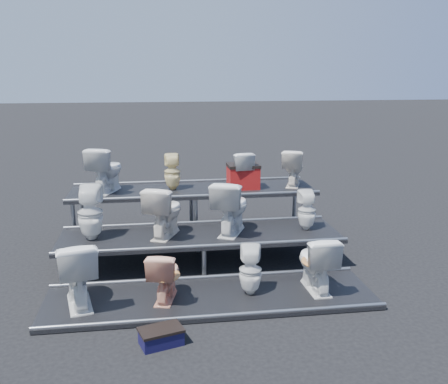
{
  "coord_description": "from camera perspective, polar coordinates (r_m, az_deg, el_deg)",
  "views": [
    {
      "loc": [
        -0.68,
        -7.16,
        2.88
      ],
      "look_at": [
        0.37,
        0.1,
        1.08
      ],
      "focal_mm": 40.0,
      "sensor_mm": 36.0,
      "label": 1
    }
  ],
  "objects": [
    {
      "name": "ground",
      "position": [
        7.74,
        -2.66,
        -8.04
      ],
      "size": [
        80.0,
        80.0,
        0.0
      ],
      "primitive_type": "plane",
      "color": "black",
      "rests_on": "ground"
    },
    {
      "name": "toilet_7",
      "position": [
        7.82,
        9.45,
        -2.06
      ],
      "size": [
        0.28,
        0.29,
        0.61
      ],
      "primitive_type": "imported",
      "rotation": [
        0.0,
        0.0,
        3.11
      ],
      "color": "white",
      "rests_on": "tier_mid"
    },
    {
      "name": "toilet_1",
      "position": [
        6.36,
        -6.79,
        -9.39
      ],
      "size": [
        0.5,
        0.7,
        0.64
      ],
      "primitive_type": "imported",
      "rotation": [
        0.0,
        0.0,
        2.9
      ],
      "color": "#EDA483",
      "rests_on": "tier_front"
    },
    {
      "name": "tier_front",
      "position": [
        6.55,
        -1.51,
        -11.99
      ],
      "size": [
        4.2,
        1.2,
        0.06
      ],
      "primitive_type": "cube",
      "color": "black",
      "rests_on": "ground"
    },
    {
      "name": "toilet_11",
      "position": [
        8.97,
        7.91,
        2.8
      ],
      "size": [
        0.58,
        0.73,
        0.66
      ],
      "primitive_type": "imported",
      "rotation": [
        0.0,
        0.0,
        2.77
      ],
      "color": "white",
      "rests_on": "tier_back"
    },
    {
      "name": "toilet_3",
      "position": [
        6.67,
        10.49,
        -7.88
      ],
      "size": [
        0.44,
        0.76,
        0.76
      ],
      "primitive_type": "imported",
      "rotation": [
        0.0,
        0.0,
        3.17
      ],
      "color": "white",
      "rests_on": "tier_front"
    },
    {
      "name": "red_crate",
      "position": [
        8.72,
        2.2,
        1.68
      ],
      "size": [
        0.53,
        0.43,
        0.38
      ],
      "primitive_type": "cube",
      "rotation": [
        0.0,
        0.0,
        0.02
      ],
      "color": "maroon",
      "rests_on": "tier_back"
    },
    {
      "name": "toilet_8",
      "position": [
        8.65,
        -13.33,
        2.53
      ],
      "size": [
        0.68,
        0.86,
        0.77
      ],
      "primitive_type": "imported",
      "rotation": [
        0.0,
        0.0,
        2.76
      ],
      "color": "white",
      "rests_on": "tier_back"
    },
    {
      "name": "toilet_4",
      "position": [
        7.49,
        -15.03,
        -2.31
      ],
      "size": [
        0.38,
        0.39,
        0.8
      ],
      "primitive_type": "imported",
      "rotation": [
        0.0,
        0.0,
        3.09
      ],
      "color": "white",
      "rests_on": "tier_mid"
    },
    {
      "name": "toilet_6",
      "position": [
        7.52,
        0.81,
        -1.68
      ],
      "size": [
        0.76,
        0.93,
        0.82
      ],
      "primitive_type": "imported",
      "rotation": [
        0.0,
        0.0,
        2.71
      ],
      "color": "white",
      "rests_on": "tier_mid"
    },
    {
      "name": "toilet_5",
      "position": [
        7.44,
        -6.81,
        -2.16
      ],
      "size": [
        0.7,
        0.86,
        0.77
      ],
      "primitive_type": "imported",
      "rotation": [
        0.0,
        0.0,
        2.73
      ],
      "color": "white",
      "rests_on": "tier_mid"
    },
    {
      "name": "toilet_2",
      "position": [
        6.48,
        3.03,
        -8.9
      ],
      "size": [
        0.34,
        0.34,
        0.64
      ],
      "primitive_type": "imported",
      "rotation": [
        0.0,
        0.0,
        2.96
      ],
      "color": "white",
      "rests_on": "tier_front"
    },
    {
      "name": "toilet_10",
      "position": [
        8.75,
        1.81,
        2.6
      ],
      "size": [
        0.45,
        0.67,
        0.64
      ],
      "primitive_type": "imported",
      "rotation": [
        0.0,
        0.0,
        3.29
      ],
      "color": "white",
      "rests_on": "tier_back"
    },
    {
      "name": "toilet_9",
      "position": [
        8.63,
        -5.92,
        2.3
      ],
      "size": [
        0.28,
        0.29,
        0.62
      ],
      "primitive_type": "imported",
      "rotation": [
        0.0,
        0.0,
        3.16
      ],
      "color": "beige",
      "rests_on": "tier_back"
    },
    {
      "name": "step_stool",
      "position": [
        5.62,
        -7.2,
        -16.19
      ],
      "size": [
        0.5,
        0.38,
        0.16
      ],
      "primitive_type": "cube",
      "rotation": [
        0.0,
        0.0,
        0.29
      ],
      "color": "black",
      "rests_on": "ground"
    },
    {
      "name": "toilet_0",
      "position": [
        6.4,
        -16.48,
        -8.8
      ],
      "size": [
        0.64,
        0.91,
        0.84
      ],
      "primitive_type": "imported",
      "rotation": [
        0.0,
        0.0,
        3.36
      ],
      "color": "white",
      "rests_on": "tier_front"
    },
    {
      "name": "tier_mid",
      "position": [
        7.66,
        -2.68,
        -6.44
      ],
      "size": [
        4.2,
        1.2,
        0.46
      ],
      "primitive_type": "cube",
      "color": "black",
      "rests_on": "ground"
    },
    {
      "name": "tier_back",
      "position": [
        8.83,
        -3.53,
        -2.33
      ],
      "size": [
        4.2,
        1.2,
        0.86
      ],
      "primitive_type": "cube",
      "color": "black",
      "rests_on": "ground"
    }
  ]
}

